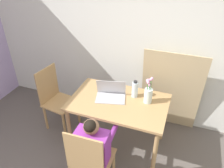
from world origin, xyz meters
The scene contains 9 objects.
wall_back centered at (0.00, 2.23, 1.25)m, with size 6.40×0.05×2.50m.
dining_table centered at (0.09, 1.46, 0.65)m, with size 1.16×0.73×0.74m.
chair_occupied centered at (0.03, 0.75, 0.47)m, with size 0.41×0.41×0.93m.
chair_spare centered at (-0.88, 1.55, 0.47)m, with size 0.45×0.45×0.93m.
person_seated centered at (0.03, 0.88, 0.59)m, with size 0.35×0.43×0.96m.
laptop centered at (-0.02, 1.51, 0.80)m, with size 0.40×0.31×0.23m.
flower_vase centered at (0.42, 1.56, 0.86)m, with size 0.10×0.10×0.34m.
water_bottle centered at (0.24, 1.62, 0.85)m, with size 0.08×0.08×0.22m.
cardboard_panel centered at (0.64, 2.08, 0.61)m, with size 0.80×0.19×1.23m.
Camera 1 is at (0.73, -0.53, 2.32)m, focal length 35.00 mm.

